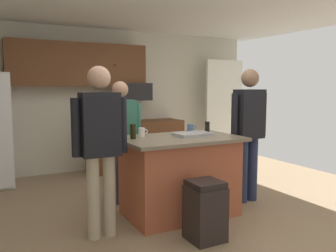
# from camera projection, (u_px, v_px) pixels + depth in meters

# --- Properties ---
(floor) EXTENTS (7.04, 7.04, 0.00)m
(floor) POSITION_uv_depth(u_px,v_px,m) (169.00, 215.00, 4.21)
(floor) COLOR #937A5B
(floor) RESTS_ON ground
(back_wall) EXTENTS (6.40, 0.10, 2.60)m
(back_wall) POSITION_uv_depth(u_px,v_px,m) (99.00, 100.00, 6.52)
(back_wall) COLOR beige
(back_wall) RESTS_ON ground
(french_door_window_panel) EXTENTS (0.90, 0.06, 2.00)m
(french_door_window_panel) POSITION_uv_depth(u_px,v_px,m) (224.00, 108.00, 7.40)
(french_door_window_panel) COLOR white
(french_door_window_panel) RESTS_ON ground
(cabinet_run_upper) EXTENTS (2.40, 0.38, 0.75)m
(cabinet_run_upper) POSITION_uv_depth(u_px,v_px,m) (79.00, 65.00, 6.09)
(cabinet_run_upper) COLOR brown
(cabinet_run_lower) EXTENTS (1.80, 0.63, 0.90)m
(cabinet_run_lower) POSITION_uv_depth(u_px,v_px,m) (136.00, 145.00, 6.62)
(cabinet_run_lower) COLOR brown
(cabinet_run_lower) RESTS_ON ground
(microwave_over_range) EXTENTS (0.56, 0.40, 0.32)m
(microwave_over_range) POSITION_uv_depth(u_px,v_px,m) (135.00, 92.00, 6.52)
(microwave_over_range) COLOR black
(kitchen_island) EXTENTS (1.41, 0.93, 0.95)m
(kitchen_island) POSITION_uv_depth(u_px,v_px,m) (180.00, 175.00, 4.20)
(kitchen_island) COLOR #AD5638
(kitchen_island) RESTS_ON ground
(person_elder_center) EXTENTS (0.57, 0.22, 1.61)m
(person_elder_center) POSITION_uv_depth(u_px,v_px,m) (121.00, 134.00, 4.57)
(person_elder_center) COLOR #4C5166
(person_elder_center) RESTS_ON ground
(person_guest_left) EXTENTS (0.57, 0.23, 1.75)m
(person_guest_left) POSITION_uv_depth(u_px,v_px,m) (100.00, 140.00, 3.50)
(person_guest_left) COLOR tan
(person_guest_left) RESTS_ON ground
(person_guest_by_door) EXTENTS (0.57, 0.23, 1.77)m
(person_guest_by_door) POSITION_uv_depth(u_px,v_px,m) (249.00, 125.00, 4.63)
(person_guest_by_door) COLOR #232D4C
(person_guest_by_door) RESTS_ON ground
(glass_dark_ale) EXTENTS (0.07, 0.07, 0.17)m
(glass_dark_ale) POSITION_uv_depth(u_px,v_px,m) (133.00, 132.00, 3.98)
(glass_dark_ale) COLOR black
(glass_dark_ale) RESTS_ON kitchen_island
(mug_blue_stoneware) EXTENTS (0.12, 0.08, 0.11)m
(mug_blue_stoneware) POSITION_uv_depth(u_px,v_px,m) (190.00, 128.00, 4.57)
(mug_blue_stoneware) COLOR #4C6B99
(mug_blue_stoneware) RESTS_ON kitchen_island
(glass_pilsner) EXTENTS (0.06, 0.06, 0.14)m
(glass_pilsner) POSITION_uv_depth(u_px,v_px,m) (207.00, 127.00, 4.55)
(glass_pilsner) COLOR black
(glass_pilsner) RESTS_ON kitchen_island
(mug_ceramic_white) EXTENTS (0.12, 0.08, 0.10)m
(mug_ceramic_white) POSITION_uv_depth(u_px,v_px,m) (142.00, 132.00, 4.18)
(mug_ceramic_white) COLOR white
(mug_ceramic_white) RESTS_ON kitchen_island
(serving_tray) EXTENTS (0.44, 0.30, 0.04)m
(serving_tray) POSITION_uv_depth(u_px,v_px,m) (193.00, 134.00, 4.22)
(serving_tray) COLOR #B7B7BC
(serving_tray) RESTS_ON kitchen_island
(trash_bin) EXTENTS (0.34, 0.34, 0.61)m
(trash_bin) POSITION_uv_depth(u_px,v_px,m) (205.00, 211.00, 3.50)
(trash_bin) COLOR black
(trash_bin) RESTS_ON ground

